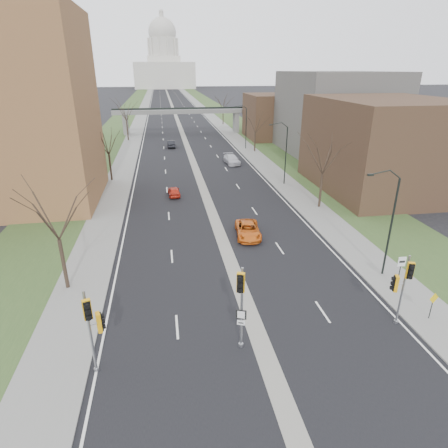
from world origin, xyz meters
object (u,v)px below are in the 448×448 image
object	(u,v)px
signal_pole_median	(241,296)
car_right_mid	(232,159)
car_left_near	(174,191)
car_left_far	(171,144)
warning_sign	(433,302)
signal_pole_right	(403,281)
car_right_near	(248,230)
speed_limit_sign	(400,267)
signal_pole_left	(93,321)

from	to	relation	value
signal_pole_median	car_right_mid	size ratio (longest dim) A/B	1.02
car_left_near	car_left_far	distance (m)	33.05
warning_sign	car_left_near	distance (m)	33.23
signal_pole_right	car_left_far	bearing A→B (deg)	118.67
car_left_far	car_right_near	distance (m)	47.58
warning_sign	signal_pole_right	bearing A→B (deg)	168.42
signal_pole_median	car_right_near	bearing A→B (deg)	97.05
signal_pole_median	car_right_mid	xyz separation A→B (m)	(7.96, 46.37, -3.00)
signal_pole_median	speed_limit_sign	bearing A→B (deg)	39.93
signal_pole_median	car_left_near	world-z (taller)	signal_pole_median
car_right_near	car_right_mid	size ratio (longest dim) A/B	0.94
car_left_far	speed_limit_sign	bearing A→B (deg)	103.11
signal_pole_right	warning_sign	size ratio (longest dim) A/B	2.53
signal_pole_left	speed_limit_sign	bearing A→B (deg)	-5.80
warning_sign	car_left_near	world-z (taller)	warning_sign
speed_limit_sign	car_left_near	bearing A→B (deg)	125.24
signal_pole_left	car_right_mid	xyz separation A→B (m)	(15.93, 46.87, -2.63)
signal_pole_right	car_right_mid	bearing A→B (deg)	110.46
car_right_mid	warning_sign	bearing A→B (deg)	-88.56
signal_pole_left	car_left_far	xyz separation A→B (m)	(5.93, 63.58, -2.66)
warning_sign	car_right_mid	world-z (taller)	warning_sign
speed_limit_sign	car_left_far	world-z (taller)	speed_limit_sign
signal_pole_left	signal_pole_right	size ratio (longest dim) A/B	1.04
signal_pole_median	signal_pole_right	size ratio (longest dim) A/B	1.08
signal_pole_median	signal_pole_right	world-z (taller)	signal_pole_median
signal_pole_median	warning_sign	bearing A→B (deg)	24.78
warning_sign	speed_limit_sign	bearing A→B (deg)	79.00
speed_limit_sign	car_right_near	size ratio (longest dim) A/B	0.56
car_left_far	warning_sign	bearing A→B (deg)	102.44
speed_limit_sign	car_left_far	size ratio (longest dim) A/B	0.62
speed_limit_sign	car_right_near	bearing A→B (deg)	131.43
warning_sign	car_right_near	bearing A→B (deg)	107.54
signal_pole_median	car_right_near	size ratio (longest dim) A/B	1.09
signal_pole_left	warning_sign	xyz separation A→B (m)	(21.00, 1.29, -2.00)
warning_sign	car_left_far	world-z (taller)	warning_sign
signal_pole_median	warning_sign	world-z (taller)	signal_pole_median
signal_pole_left	car_right_near	bearing A→B (deg)	34.88
car_right_near	signal_pole_left	bearing A→B (deg)	-119.85
signal_pole_left	car_right_near	world-z (taller)	signal_pole_left
warning_sign	car_left_near	bearing A→B (deg)	105.08
signal_pole_left	speed_limit_sign	distance (m)	21.46
signal_pole_left	signal_pole_right	world-z (taller)	signal_pole_left
signal_pole_median	car_left_near	distance (m)	30.32
car_right_mid	speed_limit_sign	bearing A→B (deg)	-88.21
car_left_far	car_right_mid	size ratio (longest dim) A/B	0.84
signal_pole_left	car_right_near	distance (m)	20.50
signal_pole_left	car_left_near	distance (m)	31.12
signal_pole_left	car_left_near	world-z (taller)	signal_pole_left
speed_limit_sign	car_left_far	xyz separation A→B (m)	(-14.93, 58.74, -1.30)
signal_pole_right	car_right_mid	xyz separation A→B (m)	(-2.48, 45.65, -2.50)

